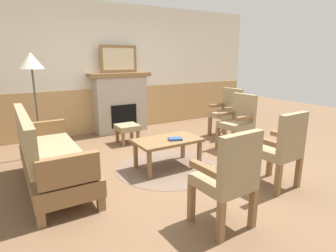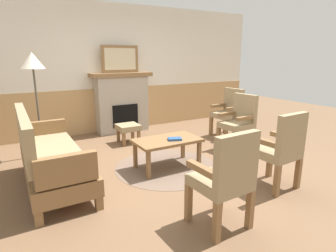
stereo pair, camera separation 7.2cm
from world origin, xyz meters
TOP-DOWN VIEW (x-y plane):
  - ground_plane at (0.00, 0.00)m, footprint 14.00×14.00m
  - wall_back at (0.00, 2.60)m, footprint 7.20×0.14m
  - fireplace at (0.00, 2.35)m, footprint 1.30×0.44m
  - framed_picture at (0.00, 2.35)m, footprint 0.80×0.04m
  - couch at (-1.77, 0.25)m, footprint 0.70×1.80m
  - coffee_table at (-0.18, 0.05)m, footprint 0.96×0.56m
  - round_rug at (-0.18, 0.05)m, footprint 1.56×1.56m
  - book_on_table at (-0.11, -0.04)m, footprint 0.22×0.18m
  - footstool at (-0.22, 1.48)m, footprint 0.40×0.40m
  - armchair_near_fireplace at (1.76, 0.90)m, footprint 0.52×0.52m
  - armchair_by_window_left at (1.33, 0.15)m, footprint 0.52×0.52m
  - armchair_front_left at (-0.47, -1.53)m, footprint 0.50×0.50m
  - armchair_front_center at (0.68, -1.23)m, footprint 0.51×0.51m
  - floor_lamp_by_couch at (-1.74, 1.54)m, footprint 0.36×0.36m

SIDE VIEW (x-z plane):
  - ground_plane at x=0.00m, z-range 0.00..0.00m
  - round_rug at x=-0.18m, z-range 0.00..0.01m
  - footstool at x=-0.22m, z-range 0.10..0.46m
  - coffee_table at x=-0.18m, z-range 0.17..0.61m
  - couch at x=-1.77m, z-range -0.09..0.89m
  - book_on_table at x=-0.11m, z-range 0.44..0.47m
  - armchair_near_fireplace at x=1.76m, z-range 0.05..1.03m
  - armchair_by_window_left at x=1.33m, z-range 0.05..1.03m
  - armchair_front_left at x=-0.47m, z-range 0.05..1.03m
  - armchair_front_center at x=0.68m, z-range 0.05..1.03m
  - fireplace at x=0.00m, z-range 0.01..1.29m
  - wall_back at x=0.00m, z-range -0.04..2.66m
  - floor_lamp_by_couch at x=-1.74m, z-range 0.61..2.29m
  - framed_picture at x=0.00m, z-range 1.28..1.84m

